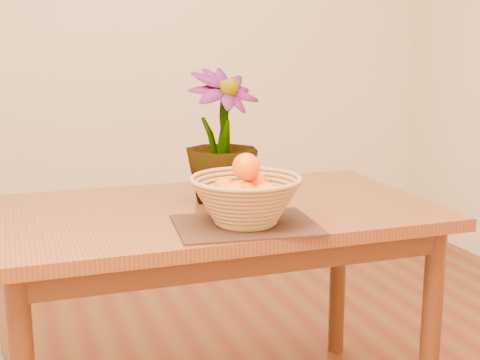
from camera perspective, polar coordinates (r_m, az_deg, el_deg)
name	(u,v)px	position (r m, az deg, el deg)	size (l,w,h in m)	color
wall_back	(114,26)	(3.99, -10.66, 12.81)	(4.00, 0.02, 2.70)	#FFE9C2
table	(215,233)	(2.18, -2.11, -4.53)	(1.40, 0.80, 0.75)	brown
placemat	(246,225)	(1.93, 0.49, -3.85)	(0.40, 0.30, 0.01)	#3D2116
wicker_basket	(246,202)	(1.92, 0.50, -1.89)	(0.32, 0.32, 0.13)	#A37644
orange_pile	(246,187)	(1.91, 0.50, -0.63)	(0.18, 0.17, 0.15)	#FF5904
potted_plant	(222,136)	(2.19, -1.59, 3.77)	(0.24, 0.24, 0.44)	#154513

